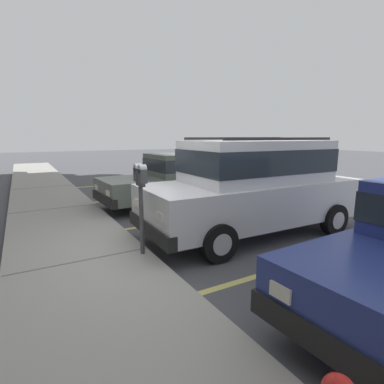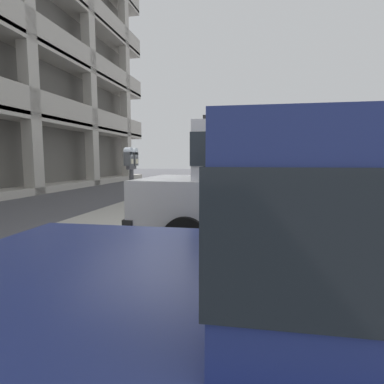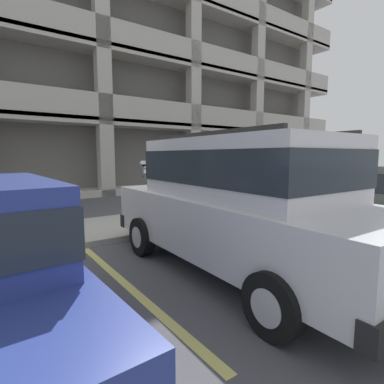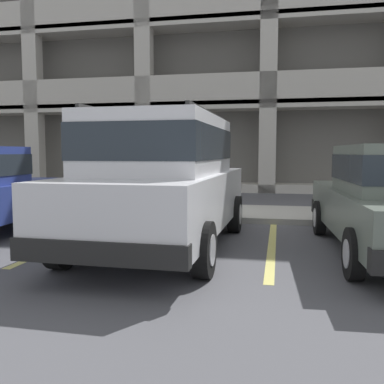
% 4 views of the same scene
% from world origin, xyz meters
% --- Properties ---
extents(ground_plane, '(80.00, 80.00, 0.10)m').
position_xyz_m(ground_plane, '(0.00, 0.00, -0.05)').
color(ground_plane, '#4C4C51').
extents(sidewalk, '(40.00, 2.20, 0.12)m').
position_xyz_m(sidewalk, '(0.00, 1.30, 0.06)').
color(sidewalk, '#9E9B93').
rests_on(sidewalk, ground_plane).
extents(parking_stall_lines, '(12.96, 4.80, 0.01)m').
position_xyz_m(parking_stall_lines, '(1.60, -1.40, 0.00)').
color(parking_stall_lines, '#DBD16B').
rests_on(parking_stall_lines, ground_plane).
extents(silver_suv, '(2.09, 4.82, 2.03)m').
position_xyz_m(silver_suv, '(-0.01, -2.22, 1.09)').
color(silver_suv, silver).
rests_on(silver_suv, ground_plane).
extents(dark_hatchback, '(1.99, 4.56, 1.54)m').
position_xyz_m(dark_hatchback, '(3.31, -2.12, 0.82)').
color(dark_hatchback, '#5B665B').
rests_on(dark_hatchback, ground_plane).
extents(parking_meter_near, '(0.35, 0.12, 1.50)m').
position_xyz_m(parking_meter_near, '(-0.19, 0.35, 1.24)').
color(parking_meter_near, '#47474C').
rests_on(parking_meter_near, sidewalk).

